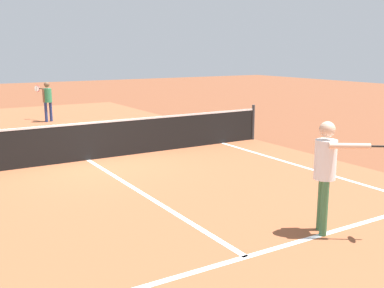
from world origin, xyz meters
The scene contains 7 objects.
ground_plane centered at (0.00, 0.00, 0.00)m, with size 60.00×60.00×0.00m, color brown.
court_surface_inbounds centered at (0.00, 0.00, 0.00)m, with size 10.62×24.40×0.00m, color #9E5433.
line_service_near centered at (0.00, -6.40, 0.00)m, with size 8.22×0.10×0.01m, color white.
line_center_service centered at (0.00, -3.20, 0.00)m, with size 0.10×6.40×0.01m, color white.
net centered at (0.00, 0.00, 0.49)m, with size 10.59×0.09×1.07m.
player_near centered at (1.51, -6.34, 1.06)m, with size 0.93×0.95×1.70m.
player_far centered at (0.77, 6.95, 0.94)m, with size 0.48×1.16×1.53m.
Camera 1 is at (-3.53, -10.82, 2.69)m, focal length 42.51 mm.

